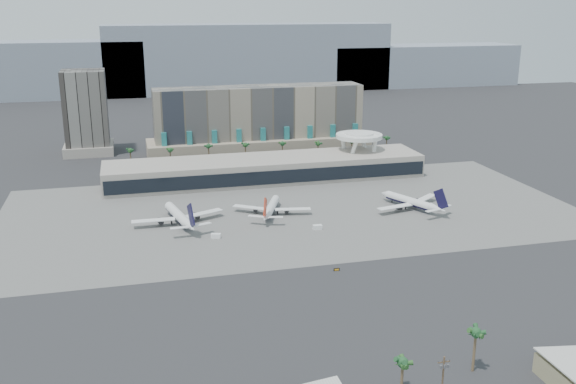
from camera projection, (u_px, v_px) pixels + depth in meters
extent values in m
plane|color=#232326|center=(328.00, 254.00, 243.77)|extent=(900.00, 900.00, 0.00)
cube|color=#5B5B59|center=(291.00, 210.00, 294.86)|extent=(260.00, 130.00, 0.06)
cube|color=gray|center=(9.00, 70.00, 630.12)|extent=(260.00, 60.00, 55.00)
cube|color=gray|center=(248.00, 58.00, 684.64)|extent=(300.00, 60.00, 70.00)
cube|color=gray|center=(420.00, 65.00, 735.42)|extent=(220.00, 60.00, 45.00)
cube|color=gray|center=(259.00, 120.00, 402.74)|extent=(130.00, 22.00, 42.00)
cube|color=tan|center=(260.00, 145.00, 405.44)|extent=(140.00, 30.00, 10.00)
cube|color=#227375|center=(165.00, 148.00, 380.84)|extent=(3.00, 2.00, 18.00)
cube|color=#227375|center=(190.00, 146.00, 384.38)|extent=(3.00, 2.00, 18.00)
cube|color=#227375|center=(215.00, 145.00, 387.92)|extent=(3.00, 2.00, 18.00)
cube|color=#227375|center=(239.00, 144.00, 391.47)|extent=(3.00, 2.00, 18.00)
cube|color=#227375|center=(263.00, 142.00, 395.01)|extent=(3.00, 2.00, 18.00)
cube|color=#227375|center=(287.00, 141.00, 398.55)|extent=(3.00, 2.00, 18.00)
cube|color=#227375|center=(310.00, 140.00, 402.09)|extent=(3.00, 2.00, 18.00)
cube|color=#227375|center=(333.00, 139.00, 405.63)|extent=(3.00, 2.00, 18.00)
cube|color=#227375|center=(355.00, 137.00, 409.17)|extent=(3.00, 2.00, 18.00)
cube|color=black|center=(86.00, 112.00, 399.76)|extent=(26.00, 26.00, 52.00)
cube|color=#AFA69A|center=(89.00, 148.00, 406.30)|extent=(30.00, 30.00, 6.00)
cube|color=#AFA69A|center=(266.00, 169.00, 344.26)|extent=(170.00, 32.00, 12.00)
cube|color=black|center=(273.00, 177.00, 329.35)|extent=(168.00, 0.60, 7.00)
cube|color=black|center=(266.00, 156.00, 342.19)|extent=(170.00, 12.00, 2.50)
cylinder|color=white|center=(365.00, 149.00, 368.81)|extent=(6.98, 6.99, 21.89)
cylinder|color=white|center=(344.00, 150.00, 365.80)|extent=(6.98, 6.99, 21.89)
cylinder|color=white|center=(352.00, 155.00, 353.98)|extent=(6.98, 6.99, 21.89)
cylinder|color=white|center=(373.00, 154.00, 356.98)|extent=(6.98, 6.99, 21.89)
cylinder|color=white|center=(359.00, 136.00, 358.83)|extent=(26.00, 26.00, 2.20)
cylinder|color=white|center=(359.00, 134.00, 358.46)|extent=(16.00, 16.00, 1.20)
cylinder|color=brown|center=(131.00, 161.00, 360.25)|extent=(0.70, 0.70, 12.00)
sphere|color=#1F4D27|center=(130.00, 152.00, 358.63)|extent=(2.80, 2.80, 2.80)
cylinder|color=brown|center=(170.00, 159.00, 365.44)|extent=(0.70, 0.70, 12.00)
sphere|color=#1F4D27|center=(170.00, 149.00, 363.82)|extent=(2.80, 2.80, 2.80)
cylinder|color=brown|center=(209.00, 157.00, 370.64)|extent=(0.70, 0.70, 12.00)
sphere|color=#1F4D27|center=(209.00, 147.00, 369.02)|extent=(2.80, 2.80, 2.80)
cylinder|color=brown|center=(245.00, 155.00, 375.60)|extent=(0.70, 0.70, 12.00)
sphere|color=#1F4D27|center=(244.00, 145.00, 373.97)|extent=(2.80, 2.80, 2.80)
cylinder|color=brown|center=(283.00, 153.00, 381.03)|extent=(0.70, 0.70, 12.00)
sphere|color=#1F4D27|center=(283.00, 143.00, 379.40)|extent=(2.80, 2.80, 2.80)
cylinder|color=brown|center=(318.00, 151.00, 386.22)|extent=(0.70, 0.70, 12.00)
sphere|color=#1F4D27|center=(318.00, 141.00, 384.60)|extent=(2.80, 2.80, 2.80)
cylinder|color=brown|center=(353.00, 149.00, 391.41)|extent=(0.70, 0.70, 12.00)
sphere|color=#1F4D27|center=(353.00, 140.00, 389.79)|extent=(2.80, 2.80, 2.80)
cylinder|color=brown|center=(388.00, 147.00, 396.84)|extent=(0.70, 0.70, 12.00)
sphere|color=#1F4D27|center=(388.00, 138.00, 395.22)|extent=(2.80, 2.80, 2.80)
cylinder|color=#4C3826|center=(443.00, 379.00, 152.39)|extent=(0.44, 0.44, 12.00)
cube|color=#4C3826|center=(444.00, 362.00, 151.08)|extent=(3.20, 0.22, 0.22)
cylinder|color=slate|center=(441.00, 367.00, 150.83)|extent=(0.56, 0.56, 0.90)
cylinder|color=slate|center=(444.00, 367.00, 151.04)|extent=(0.56, 0.56, 0.90)
cylinder|color=slate|center=(448.00, 366.00, 151.25)|extent=(0.56, 0.56, 0.90)
cylinder|color=black|center=(439.00, 362.00, 150.68)|extent=(0.12, 0.12, 0.30)
cylinder|color=black|center=(449.00, 360.00, 151.34)|extent=(0.12, 0.12, 0.30)
cylinder|color=white|center=(178.00, 215.00, 277.57)|extent=(9.48, 27.76, 4.03)
cylinder|color=black|center=(178.00, 215.00, 277.61)|extent=(9.29, 27.20, 3.95)
cone|color=white|center=(168.00, 205.00, 291.18)|extent=(4.86, 5.26, 4.03)
cone|color=white|center=(190.00, 226.00, 262.14)|extent=(5.77, 9.70, 4.03)
cube|color=white|center=(153.00, 220.00, 272.24)|extent=(18.18, 4.16, 0.35)
cube|color=white|center=(203.00, 213.00, 281.51)|extent=(18.25, 10.96, 0.35)
cylinder|color=black|center=(160.00, 221.00, 274.22)|extent=(2.98, 4.40, 2.22)
cylinder|color=black|center=(196.00, 216.00, 280.97)|extent=(2.98, 4.40, 2.22)
cube|color=black|center=(191.00, 215.00, 259.34)|extent=(2.33, 9.07, 10.62)
cube|color=white|center=(180.00, 228.00, 259.23)|extent=(8.19, 2.72, 0.25)
cube|color=white|center=(202.00, 224.00, 263.02)|extent=(8.34, 4.79, 0.25)
cylinder|color=black|center=(171.00, 214.00, 287.63)|extent=(0.50, 0.50, 1.61)
cylinder|color=black|center=(172.00, 223.00, 276.16)|extent=(0.71, 0.71, 1.61)
cylinder|color=black|center=(186.00, 220.00, 278.85)|extent=(0.71, 0.71, 1.61)
cylinder|color=white|center=(272.00, 206.00, 290.09)|extent=(12.41, 23.86, 3.56)
cylinder|color=black|center=(272.00, 207.00, 290.13)|extent=(12.16, 23.38, 3.49)
cone|color=white|center=(276.00, 198.00, 303.32)|extent=(4.80, 5.05, 3.56)
cone|color=white|center=(266.00, 217.00, 275.09)|extent=(6.31, 8.77, 3.56)
cube|color=white|center=(250.00, 207.00, 290.67)|extent=(15.28, 11.92, 0.31)
cube|color=white|center=(293.00, 209.00, 288.13)|extent=(16.40, 6.29, 0.31)
cylinder|color=black|center=(256.00, 209.00, 291.00)|extent=(3.15, 4.04, 1.96)
cylinder|color=black|center=(287.00, 210.00, 289.15)|extent=(3.15, 4.04, 1.96)
cube|color=red|center=(265.00, 208.00, 272.51)|extent=(3.44, 7.66, 9.38)
cube|color=white|center=(256.00, 216.00, 274.64)|extent=(7.15, 5.26, 0.22)
cube|color=white|center=(275.00, 217.00, 273.60)|extent=(7.39, 3.63, 0.22)
cylinder|color=black|center=(275.00, 205.00, 299.80)|extent=(0.45, 0.45, 1.42)
cylinder|color=black|center=(265.00, 212.00, 290.32)|extent=(0.62, 0.62, 1.42)
cylinder|color=black|center=(278.00, 213.00, 289.59)|extent=(0.62, 0.62, 1.42)
cylinder|color=white|center=(409.00, 201.00, 297.60)|extent=(14.24, 25.18, 3.80)
cylinder|color=black|center=(409.00, 201.00, 297.64)|extent=(13.96, 24.68, 3.73)
cone|color=white|center=(385.00, 194.00, 308.71)|extent=(5.24, 5.47, 3.80)
cone|color=white|center=(438.00, 209.00, 284.98)|extent=(7.02, 9.37, 3.80)
cube|color=white|center=(395.00, 207.00, 290.76)|extent=(17.54, 7.43, 0.33)
cube|color=white|center=(425.00, 198.00, 303.34)|extent=(16.02, 13.25, 0.33)
cylinder|color=black|center=(398.00, 207.00, 293.10)|extent=(3.48, 4.33, 2.09)
cylinder|color=black|center=(420.00, 201.00, 302.25)|extent=(3.48, 4.33, 2.09)
cube|color=black|center=(441.00, 199.00, 282.51)|extent=(4.02, 8.06, 10.02)
cube|color=white|center=(433.00, 210.00, 281.56)|extent=(7.89, 4.17, 0.24)
cube|color=white|center=(445.00, 207.00, 286.71)|extent=(7.54, 5.86, 0.24)
cylinder|color=black|center=(392.00, 201.00, 305.92)|extent=(0.48, 0.48, 1.52)
cylinder|color=black|center=(405.00, 208.00, 295.82)|extent=(0.67, 0.67, 1.52)
cylinder|color=black|center=(414.00, 206.00, 299.47)|extent=(0.67, 0.67, 1.52)
cube|color=white|center=(216.00, 236.00, 260.06)|extent=(4.26, 2.91, 1.90)
cube|color=white|center=(317.00, 227.00, 270.07)|extent=(3.88, 2.35, 1.94)
cube|color=black|center=(337.00, 269.00, 228.57)|extent=(2.17, 0.37, 0.98)
cube|color=#BF8316|center=(337.00, 270.00, 228.40)|extent=(1.57, 0.10, 0.59)
cylinder|color=black|center=(334.00, 270.00, 228.44)|extent=(0.12, 0.12, 0.59)
cylinder|color=black|center=(339.00, 270.00, 228.81)|extent=(0.12, 0.12, 0.59)
cylinder|color=brown|center=(402.00, 377.00, 156.25)|extent=(0.70, 0.70, 8.61)
sphere|color=#1F4D27|center=(403.00, 363.00, 155.11)|extent=(2.80, 2.80, 2.80)
cylinder|color=brown|center=(474.00, 351.00, 164.98)|extent=(0.70, 0.70, 11.49)
sphere|color=#1F4D27|center=(476.00, 332.00, 163.43)|extent=(2.80, 2.80, 2.80)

